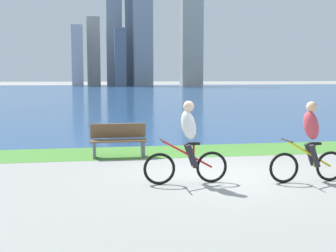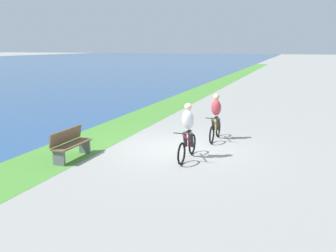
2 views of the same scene
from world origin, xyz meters
The scene contains 7 objects.
ground_plane centered at (0.00, 0.00, 0.00)m, with size 300.00×300.00×0.00m, color gray.
grass_strip_bayside centered at (0.00, 3.24, 0.00)m, with size 120.00×2.15×0.01m, color #478433.
bay_water_surface centered at (0.00, 49.17, 0.00)m, with size 300.00×89.72×0.00m, color navy.
cyclist_lead centered at (-0.93, -0.66, 0.84)m, with size 1.74×0.52×1.69m.
cyclist_trailing centered at (1.57, -0.94, 0.83)m, with size 1.65×0.52×1.67m.
bench_near_path centered at (-2.13, 2.62, 0.45)m, with size 1.50×0.47×0.90m.
city_skyline_far_shore centered at (4.24, 84.77, 10.17)m, with size 49.18×10.59×26.09m.
Camera 1 is at (-2.84, -9.51, 2.20)m, focal length 48.41 mm.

